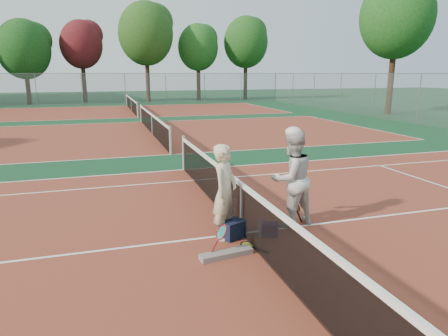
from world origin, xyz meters
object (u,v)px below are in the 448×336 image
object	(u,v)px
player_a	(225,192)
racket_red	(222,240)
net_main	(241,209)
sports_bag_purple	(270,230)
player_b	(292,179)
racket_spare	(248,245)
water_bottle	(260,229)
racket_black_held	(295,213)
sports_bag_navy	(233,229)

from	to	relation	value
player_a	racket_red	distance (m)	0.98
racket_red	net_main	bearing A→B (deg)	36.71
racket_red	sports_bag_purple	world-z (taller)	racket_red
player_b	racket_spare	bearing A→B (deg)	18.94
net_main	water_bottle	bearing A→B (deg)	-37.72
racket_black_held	sports_bag_purple	xyz separation A→B (m)	(-0.70, -0.35, -0.14)
player_a	racket_black_held	world-z (taller)	player_a
net_main	sports_bag_purple	size ratio (longest dim) A/B	35.73
sports_bag_navy	player_b	bearing A→B (deg)	12.54
player_a	player_b	size ratio (longest dim) A/B	0.91
sports_bag_navy	racket_black_held	bearing A→B (deg)	9.84
net_main	player_a	bearing A→B (deg)	-170.08
racket_black_held	racket_spare	xyz separation A→B (m)	(-1.26, -0.66, -0.25)
racket_spare	water_bottle	xyz separation A→B (m)	(0.38, 0.32, 0.14)
net_main	player_a	size ratio (longest dim) A/B	6.15
racket_spare	net_main	bearing A→B (deg)	-37.76
racket_spare	sports_bag_navy	size ratio (longest dim) A/B	1.39
racket_black_held	sports_bag_navy	size ratio (longest dim) A/B	1.22
water_bottle	player_a	bearing A→B (deg)	165.11
player_a	racket_red	world-z (taller)	player_a
racket_red	sports_bag_purple	xyz separation A→B (m)	(1.12, 0.51, -0.14)
player_b	racket_red	xyz separation A→B (m)	(-1.74, -0.91, -0.71)
racket_red	sports_bag_navy	world-z (taller)	racket_red
player_a	water_bottle	distance (m)	1.00
player_a	sports_bag_navy	size ratio (longest dim) A/B	4.13
player_b	racket_black_held	xyz separation A→B (m)	(0.08, -0.05, -0.71)
player_a	racket_black_held	size ratio (longest dim) A/B	3.40
player_b	sports_bag_navy	world-z (taller)	player_b
racket_red	racket_black_held	bearing A→B (deg)	11.50
player_b	sports_bag_purple	distance (m)	1.13
player_b	racket_red	world-z (taller)	player_b
player_b	sports_bag_purple	xyz separation A→B (m)	(-0.62, -0.40, -0.85)
player_a	sports_bag_purple	distance (m)	1.15
racket_black_held	sports_bag_purple	world-z (taller)	racket_black_held
player_a	racket_spare	distance (m)	1.04
racket_red	water_bottle	world-z (taller)	racket_red
net_main	racket_red	distance (m)	1.02
net_main	sports_bag_navy	size ratio (longest dim) A/B	25.43
racket_red	racket_spare	size ratio (longest dim) A/B	0.88
player_a	sports_bag_navy	distance (m)	0.74
racket_spare	sports_bag_navy	distance (m)	0.46
racket_spare	sports_bag_navy	world-z (taller)	sports_bag_navy
net_main	player_b	world-z (taller)	player_b
net_main	water_bottle	world-z (taller)	net_main
racket_red	racket_black_held	xyz separation A→B (m)	(1.81, 0.86, -0.00)
net_main	racket_red	bearing A→B (deg)	-129.41
player_a	racket_black_held	bearing A→B (deg)	-43.57
racket_red	sports_bag_navy	size ratio (longest dim) A/B	1.22
player_b	racket_spare	distance (m)	1.68
sports_bag_navy	sports_bag_purple	world-z (taller)	sports_bag_navy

